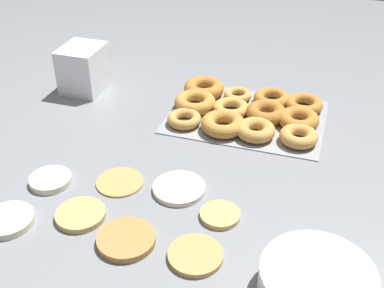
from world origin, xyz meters
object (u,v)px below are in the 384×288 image
at_px(pancake_2, 81,215).
at_px(pancake_5, 8,220).
at_px(pancake_3, 50,180).
at_px(pancake_4, 220,215).
at_px(pancake_0, 195,255).
at_px(donut_tray, 246,111).
at_px(pancake_7, 179,188).
at_px(container_stack, 84,69).
at_px(pancake_6, 126,239).
at_px(pancake_1, 120,181).
at_px(batter_bowl, 316,284).

relative_size(pancake_2, pancake_5, 0.99).
distance_m(pancake_3, pancake_4, 0.38).
bearing_deg(pancake_5, pancake_0, -176.19).
bearing_deg(donut_tray, pancake_0, 92.34).
distance_m(pancake_0, pancake_5, 0.38).
bearing_deg(pancake_4, pancake_7, -27.10).
relative_size(pancake_0, pancake_4, 1.25).
bearing_deg(container_stack, pancake_5, 102.81).
height_order(pancake_0, pancake_3, pancake_3).
distance_m(pancake_5, pancake_6, 0.24).
bearing_deg(pancake_6, pancake_3, -26.36).
bearing_deg(pancake_3, pancake_4, -179.16).
relative_size(pancake_1, pancake_3, 1.14).
distance_m(pancake_1, pancake_3, 0.15).
bearing_deg(pancake_1, container_stack, -53.19).
xyz_separation_m(pancake_3, pancake_6, (-0.23, 0.12, -0.00)).
relative_size(pancake_1, pancake_4, 1.28).
xyz_separation_m(pancake_0, pancake_5, (0.38, 0.03, 0.00)).
height_order(pancake_3, pancake_4, pancake_3).
bearing_deg(batter_bowl, pancake_5, 0.27).
distance_m(pancake_6, container_stack, 0.66).
relative_size(pancake_3, pancake_5, 0.90).
bearing_deg(pancake_4, pancake_0, 82.87).
height_order(pancake_0, pancake_5, pancake_5).
bearing_deg(batter_bowl, pancake_3, -13.05).
height_order(pancake_2, pancake_5, pancake_5).
bearing_deg(container_stack, pancake_4, 141.22).
height_order(pancake_0, pancake_6, pancake_6).
bearing_deg(pancake_2, pancake_5, 24.61).
bearing_deg(donut_tray, container_stack, -2.31).
relative_size(donut_tray, container_stack, 3.10).
xyz_separation_m(pancake_6, donut_tray, (-0.11, -0.52, 0.01)).
height_order(pancake_0, pancake_7, same).
distance_m(pancake_5, pancake_7, 0.35).
xyz_separation_m(pancake_6, batter_bowl, (-0.35, 0.02, 0.02)).
xyz_separation_m(pancake_3, pancake_4, (-0.38, -0.01, -0.00)).
xyz_separation_m(pancake_5, pancake_6, (-0.24, -0.02, -0.00)).
xyz_separation_m(donut_tray, batter_bowl, (-0.24, 0.54, 0.01)).
bearing_deg(pancake_0, pancake_5, 3.81).
distance_m(pancake_2, donut_tray, 0.54).
distance_m(pancake_6, pancake_7, 0.18).
bearing_deg(pancake_4, container_stack, -38.78).
xyz_separation_m(pancake_1, pancake_3, (0.15, 0.05, 0.00)).
bearing_deg(pancake_7, batter_bowl, 147.45).
relative_size(pancake_0, donut_tray, 0.25).
bearing_deg(pancake_3, pancake_5, 85.49).
relative_size(pancake_0, pancake_5, 1.00).
bearing_deg(pancake_2, pancake_4, -162.30).
bearing_deg(container_stack, pancake_1, 126.81).
xyz_separation_m(pancake_1, pancake_4, (-0.24, 0.04, 0.00)).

